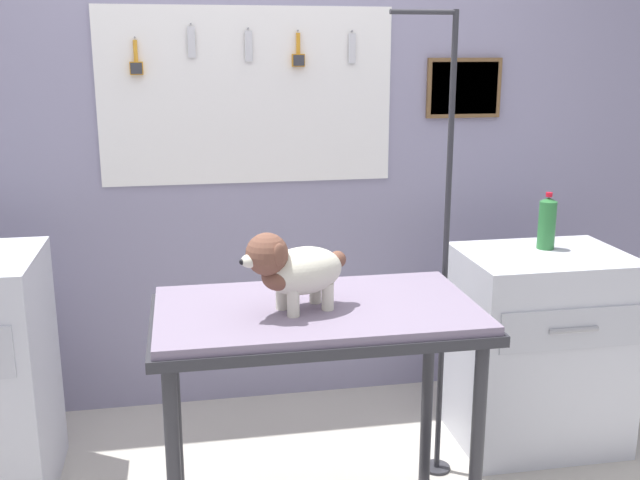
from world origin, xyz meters
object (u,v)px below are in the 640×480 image
at_px(soda_bottle, 547,223).
at_px(grooming_arm, 443,271).
at_px(grooming_table, 317,331).
at_px(cabinet_right, 538,348).
at_px(dog, 293,268).

bearing_deg(soda_bottle, grooming_arm, -155.69).
xyz_separation_m(grooming_table, grooming_arm, (0.55, 0.33, 0.08)).
height_order(grooming_table, cabinet_right, grooming_table).
bearing_deg(dog, grooming_table, 26.55).
distance_m(cabinet_right, soda_bottle, 0.54).
xyz_separation_m(grooming_table, cabinet_right, (1.06, 0.50, -0.34)).
xyz_separation_m(grooming_arm, soda_bottle, (0.54, 0.25, 0.11)).
relative_size(grooming_table, grooming_arm, 0.60).
height_order(grooming_table, grooming_arm, grooming_arm).
bearing_deg(grooming_arm, soda_bottle, 24.31).
relative_size(cabinet_right, soda_bottle, 3.48).
height_order(grooming_arm, soda_bottle, grooming_arm).
bearing_deg(soda_bottle, dog, -152.42).
relative_size(grooming_arm, cabinet_right, 2.14).
bearing_deg(grooming_arm, dog, -149.75).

